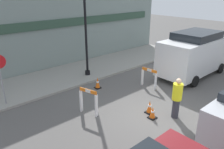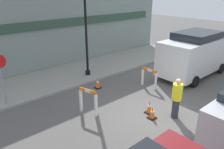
% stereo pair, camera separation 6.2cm
% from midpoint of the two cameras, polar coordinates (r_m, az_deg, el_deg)
% --- Properties ---
extents(ground_plane, '(60.00, 60.00, 0.00)m').
position_cam_midpoint_polar(ground_plane, '(9.12, 12.21, -10.56)').
color(ground_plane, '#565451').
extents(sidewalk_slab, '(18.00, 3.41, 0.11)m').
position_cam_midpoint_polar(sidewalk_slab, '(13.27, -9.48, 0.36)').
color(sidewalk_slab, gray).
rests_on(sidewalk_slab, ground_plane).
extents(storefront_facade, '(18.00, 0.22, 5.50)m').
position_cam_midpoint_polar(storefront_facade, '(14.11, -14.10, 12.63)').
color(storefront_facade, gray).
rests_on(storefront_facade, ground_plane).
extents(streetlamp_post, '(0.44, 0.44, 5.73)m').
position_cam_midpoint_polar(streetlamp_post, '(11.99, -6.88, 16.53)').
color(streetlamp_post, black).
rests_on(streetlamp_post, sidewalk_slab).
extents(stop_sign, '(0.60, 0.10, 2.21)m').
position_cam_midpoint_polar(stop_sign, '(10.08, -27.05, 0.70)').
color(stop_sign, gray).
rests_on(stop_sign, sidewalk_slab).
extents(barricade_0, '(0.37, 0.83, 1.10)m').
position_cam_midpoint_polar(barricade_0, '(8.84, -6.03, -6.82)').
color(barricade_0, white).
rests_on(barricade_0, ground_plane).
extents(barricade_1, '(0.21, 0.88, 1.01)m').
position_cam_midpoint_polar(barricade_1, '(11.33, 9.82, -0.72)').
color(barricade_1, white).
rests_on(barricade_1, ground_plane).
extents(traffic_cone_0, '(0.30, 0.30, 0.59)m').
position_cam_midpoint_polar(traffic_cone_0, '(11.18, -3.61, -2.21)').
color(traffic_cone_0, black).
rests_on(traffic_cone_0, ground_plane).
extents(traffic_cone_1, '(0.30, 0.30, 0.50)m').
position_cam_midpoint_polar(traffic_cone_1, '(8.82, 10.66, -9.82)').
color(traffic_cone_1, black).
rests_on(traffic_cone_1, ground_plane).
extents(traffic_cone_2, '(0.30, 0.30, 0.56)m').
position_cam_midpoint_polar(traffic_cone_2, '(9.13, 9.93, -8.40)').
color(traffic_cone_2, black).
rests_on(traffic_cone_2, ground_plane).
extents(person_worker, '(0.43, 0.43, 1.66)m').
position_cam_midpoint_polar(person_worker, '(8.77, 16.72, -5.76)').
color(person_worker, '#33333D').
rests_on(person_worker, ground_plane).
extents(work_van, '(4.90, 2.16, 2.56)m').
position_cam_midpoint_polar(work_van, '(13.47, 21.06, 5.47)').
color(work_van, white).
rests_on(work_van, ground_plane).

